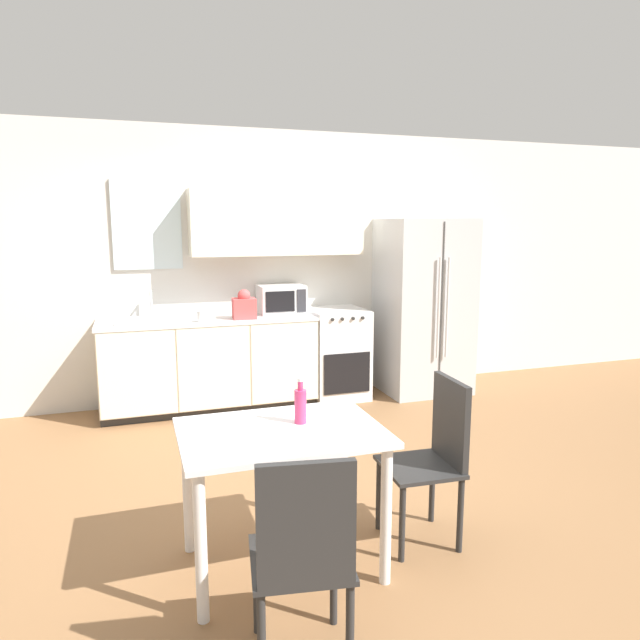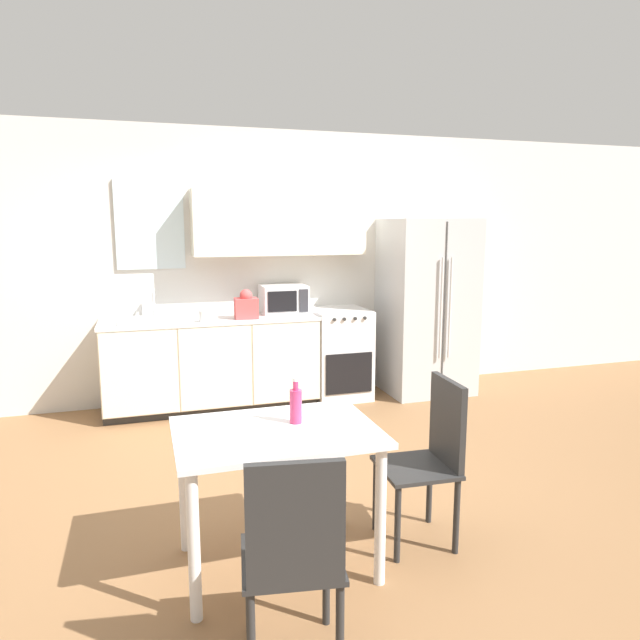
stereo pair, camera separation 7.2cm
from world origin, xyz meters
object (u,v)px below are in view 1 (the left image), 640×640
(oven_range, at_px, (337,353))
(dining_table, at_px, (282,453))
(microwave, at_px, (281,299))
(drink_bottle, at_px, (300,405))
(dining_chair_side, at_px, (436,448))
(coffee_mug, at_px, (202,316))
(dining_chair_near, at_px, (303,550))
(refrigerator, at_px, (423,306))

(oven_range, xyz_separation_m, dining_table, (-1.29, -2.73, 0.17))
(microwave, relative_size, drink_bottle, 1.85)
(dining_chair_side, height_order, drink_bottle, drink_bottle)
(microwave, relative_size, dining_chair_side, 0.48)
(oven_range, distance_m, coffee_mug, 1.47)
(coffee_mug, distance_m, drink_bottle, 2.48)
(dining_table, height_order, dining_chair_near, dining_chair_near)
(refrigerator, height_order, microwave, refrigerator)
(dining_table, xyz_separation_m, drink_bottle, (0.12, 0.07, 0.22))
(oven_range, height_order, dining_chair_near, dining_chair_near)
(oven_range, distance_m, dining_chair_near, 3.73)
(microwave, height_order, dining_chair_side, microwave)
(dining_chair_side, bearing_deg, microwave, 6.20)
(dining_chair_side, bearing_deg, refrigerator, -23.81)
(refrigerator, relative_size, drink_bottle, 7.53)
(refrigerator, xyz_separation_m, dining_table, (-2.24, -2.66, -0.29))
(oven_range, relative_size, dining_chair_side, 0.99)
(dining_table, bearing_deg, microwave, 75.46)
(dining_table, bearing_deg, coffee_mug, 91.88)
(dining_chair_near, bearing_deg, coffee_mug, 98.65)
(microwave, xyz_separation_m, coffee_mug, (-0.82, -0.29, -0.09))
(oven_range, height_order, refrigerator, refrigerator)
(microwave, distance_m, coffee_mug, 0.87)
(microwave, bearing_deg, oven_range, -10.53)
(oven_range, distance_m, drink_bottle, 2.93)
(dining_table, relative_size, dining_chair_side, 1.09)
(dining_chair_near, relative_size, dining_chair_side, 1.00)
(refrigerator, bearing_deg, drink_bottle, -129.25)
(microwave, xyz_separation_m, dining_chair_near, (-0.84, -3.56, -0.49))
(coffee_mug, bearing_deg, microwave, 19.67)
(oven_range, xyz_separation_m, microwave, (-0.56, 0.10, 0.57))
(refrigerator, bearing_deg, microwave, 173.57)
(oven_range, distance_m, dining_table, 3.02)
(oven_range, relative_size, refrigerator, 0.50)
(coffee_mug, relative_size, dining_chair_side, 0.12)
(refrigerator, height_order, coffee_mug, refrigerator)
(drink_bottle, bearing_deg, refrigerator, 50.75)
(oven_range, bearing_deg, microwave, 169.47)
(oven_range, bearing_deg, drink_bottle, -113.71)
(dining_chair_side, bearing_deg, dining_chair_near, 129.54)
(drink_bottle, bearing_deg, coffee_mug, 94.71)
(oven_range, bearing_deg, dining_chair_near, -111.93)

